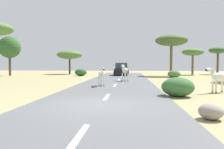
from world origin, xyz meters
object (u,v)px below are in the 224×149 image
at_px(tree_2, 193,52).
at_px(tree_3, 10,47).
at_px(bush_1, 174,74).
at_px(rock_2, 211,111).
at_px(tree_6, 218,51).
at_px(tree_1, 171,41).
at_px(zebra_0, 101,75).
at_px(bush_0, 178,87).
at_px(car_0, 122,70).
at_px(zebra_3, 218,77).
at_px(bush_2, 81,72).
at_px(zebra_2, 125,71).
at_px(tree_0, 70,55).

xyz_separation_m(tree_2, tree_3, (-26.24, -4.95, 0.54)).
distance_m(bush_1, rock_2, 20.51).
bearing_deg(tree_6, tree_2, -157.23).
bearing_deg(tree_1, rock_2, -97.36).
relative_size(zebra_0, bush_0, 0.87).
distance_m(car_0, tree_2, 11.50).
bearing_deg(zebra_0, zebra_3, 138.09).
xyz_separation_m(tree_1, bush_2, (-12.30, -0.80, -4.28)).
xyz_separation_m(zebra_3, tree_1, (0.53, 17.93, 3.88)).
height_order(zebra_2, tree_6, tree_6).
bearing_deg(bush_2, tree_3, -179.02).
height_order(zebra_0, tree_2, tree_2).
relative_size(tree_3, bush_1, 3.70).
height_order(zebra_2, bush_1, zebra_2).
relative_size(zebra_2, tree_6, 0.37).
bearing_deg(tree_0, bush_0, -63.46).
bearing_deg(bush_1, tree_6, 48.77).
xyz_separation_m(tree_6, bush_1, (-8.67, -9.89, -3.27)).
xyz_separation_m(tree_2, tree_6, (4.38, 1.84, 0.31)).
bearing_deg(rock_2, tree_3, 129.28).
xyz_separation_m(tree_2, rock_2, (-7.08, -28.37, -3.16)).
distance_m(zebra_0, rock_2, 10.38).
relative_size(zebra_2, tree_3, 0.29).
bearing_deg(car_0, tree_3, 6.08).
relative_size(bush_1, rock_2, 1.96).
bearing_deg(tree_3, bush_0, -44.33).
relative_size(zebra_3, bush_1, 1.01).
bearing_deg(tree_3, tree_0, 39.59).
bearing_deg(bush_2, tree_6, 17.79).
relative_size(zebra_2, car_0, 0.37).
relative_size(tree_6, bush_0, 2.63).
xyz_separation_m(tree_0, tree_6, (23.67, 1.04, 0.59)).
bearing_deg(bush_1, zebra_2, -133.15).
bearing_deg(rock_2, car_0, 98.21).
bearing_deg(bush_2, tree_1, 3.70).
bearing_deg(zebra_2, rock_2, -99.78).
bearing_deg(bush_2, bush_0, -64.14).
height_order(zebra_0, tree_6, tree_6).
relative_size(tree_1, rock_2, 7.39).
height_order(bush_1, bush_2, bush_2).
distance_m(bush_2, rock_2, 25.31).
bearing_deg(bush_0, zebra_0, 134.02).
distance_m(zebra_2, car_0, 10.76).
bearing_deg(rock_2, bush_2, 111.21).
xyz_separation_m(tree_3, bush_1, (21.95, -3.11, -3.50)).
distance_m(tree_1, bush_0, 20.39).
xyz_separation_m(tree_1, bush_1, (-0.36, -4.07, -4.33)).
bearing_deg(bush_0, bush_1, 79.88).
bearing_deg(tree_2, zebra_0, -121.26).
xyz_separation_m(zebra_3, rock_2, (-2.62, -6.47, -0.65)).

